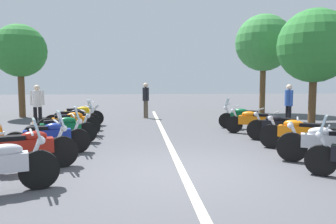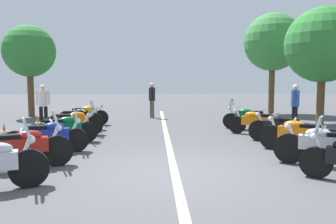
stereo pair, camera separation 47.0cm
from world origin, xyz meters
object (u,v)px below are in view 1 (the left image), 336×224
object	(u,v)px
roadside_tree_0	(314,46)
bystander_0	(37,103)
motorcycle_left_row_2	(49,137)
motorcycle_right_row_3	(279,127)
motorcycle_left_row_5	(73,119)
motorcycle_left_row_6	(79,115)
motorcycle_right_row_4	(254,121)
motorcycle_left_row_1	(26,148)
traffic_cone_1	(1,135)
motorcycle_left_row_4	(70,123)
motorcycle_right_row_5	(245,117)
bystander_2	(146,97)
motorcycle_left_row_3	(62,129)
traffic_cone_0	(33,125)
roadside_tree_1	(20,51)
roadside_tree_2	(264,43)
motorcycle_right_row_2	(300,134)
motorcycle_right_row_1	(328,144)
bystander_3	(289,102)

from	to	relation	value
roadside_tree_0	bystander_0	bearing A→B (deg)	92.54
motorcycle_left_row_2	motorcycle_right_row_3	bearing A→B (deg)	-5.35
motorcycle_right_row_3	motorcycle_left_row_5	bearing A→B (deg)	12.03
motorcycle_left_row_6	motorcycle_right_row_4	bearing A→B (deg)	-35.39
motorcycle_left_row_1	bystander_0	bearing A→B (deg)	82.70
traffic_cone_1	motorcycle_left_row_4	bearing A→B (deg)	-57.21
motorcycle_right_row_5	bystander_2	bearing A→B (deg)	-21.31
motorcycle_left_row_1	motorcycle_right_row_5	xyz separation A→B (m)	(5.43, -6.36, -0.02)
motorcycle_left_row_3	motorcycle_left_row_4	bearing A→B (deg)	70.06
traffic_cone_0	bystander_2	distance (m)	6.13
traffic_cone_0	roadside_tree_1	size ratio (longest dim) A/B	0.13
motorcycle_right_row_4	traffic_cone_0	bearing A→B (deg)	20.87
motorcycle_left_row_5	bystander_0	xyz separation A→B (m)	(0.92, 1.53, 0.54)
traffic_cone_1	roadside_tree_0	size ratio (longest dim) A/B	0.12
motorcycle_left_row_6	roadside_tree_0	size ratio (longest dim) A/B	0.41
motorcycle_left_row_4	motorcycle_left_row_5	bearing A→B (deg)	76.46
motorcycle_right_row_3	roadside_tree_2	distance (m)	9.86
motorcycle_left_row_3	motorcycle_left_row_4	distance (m)	1.28
motorcycle_left_row_4	bystander_2	world-z (taller)	bystander_2
motorcycle_right_row_2	traffic_cone_0	xyz separation A→B (m)	(3.64, 7.97, -0.17)
bystander_0	roadside_tree_1	bearing A→B (deg)	-164.02
roadside_tree_2	motorcycle_left_row_5	bearing A→B (deg)	122.23
motorcycle_right_row_5	traffic_cone_0	world-z (taller)	motorcycle_right_row_5
motorcycle_right_row_5	bystander_0	size ratio (longest dim) A/B	1.13
motorcycle_right_row_1	motorcycle_right_row_3	xyz separation A→B (m)	(2.73, -0.08, -0.01)
motorcycle_left_row_4	roadside_tree_2	xyz separation A→B (m)	(7.33, -9.32, 3.50)
traffic_cone_0	roadside_tree_1	world-z (taller)	roadside_tree_1
motorcycle_left_row_2	motorcycle_left_row_3	distance (m)	1.34
motorcycle_left_row_3	traffic_cone_1	distance (m)	1.77
bystander_0	bystander_3	world-z (taller)	bystander_3
motorcycle_right_row_5	bystander_2	size ratio (longest dim) A/B	1.09
motorcycle_right_row_2	traffic_cone_0	bearing A→B (deg)	10.44
motorcycle_left_row_6	roadside_tree_2	bearing A→B (deg)	12.50
traffic_cone_0	roadside_tree_0	world-z (taller)	roadside_tree_0
motorcycle_right_row_4	bystander_2	distance (m)	6.49
motorcycle_left_row_3	motorcycle_left_row_5	xyz separation A→B (m)	(2.62, 0.19, 0.00)
roadside_tree_0	roadside_tree_2	distance (m)	4.63
bystander_2	roadside_tree_1	bearing A→B (deg)	-36.00
motorcycle_left_row_1	motorcycle_left_row_5	xyz separation A→B (m)	(5.48, 0.13, -0.02)
motorcycle_left_row_3	roadside_tree_2	xyz separation A→B (m)	(8.60, -9.30, 3.53)
motorcycle_right_row_3	bystander_3	distance (m)	3.70
motorcycle_right_row_1	motorcycle_right_row_3	bearing A→B (deg)	-65.41
bystander_2	roadside_tree_2	size ratio (longest dim) A/B	0.31
motorcycle_left_row_6	motorcycle_right_row_1	world-z (taller)	motorcycle_right_row_1
motorcycle_left_row_3	motorcycle_right_row_5	world-z (taller)	motorcycle_right_row_5
bystander_3	motorcycle_right_row_1	bearing A→B (deg)	69.01
motorcycle_right_row_1	motorcycle_left_row_1	bearing A→B (deg)	26.01
traffic_cone_0	roadside_tree_1	distance (m)	6.67
motorcycle_left_row_1	motorcycle_right_row_5	bearing A→B (deg)	18.58
motorcycle_right_row_3	roadside_tree_1	bearing A→B (deg)	-2.89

